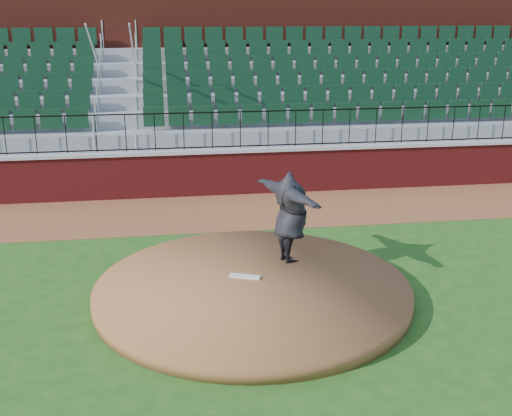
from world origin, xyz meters
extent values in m
plane|color=#204C15|center=(0.00, 0.00, 0.00)|extent=(90.00, 90.00, 0.00)
cube|color=brown|center=(0.00, 5.40, 0.01)|extent=(34.00, 3.20, 0.01)
cube|color=maroon|center=(0.00, 7.00, 0.60)|extent=(34.00, 0.35, 1.20)
cube|color=#B7B7B7|center=(0.00, 7.00, 1.25)|extent=(34.00, 0.45, 0.10)
cube|color=maroon|center=(0.00, 12.52, 2.75)|extent=(34.00, 0.50, 5.50)
cylinder|color=brown|center=(-0.24, 0.30, 0.12)|extent=(5.69, 5.69, 0.25)
cube|color=silver|center=(-0.34, 0.61, 0.27)|extent=(0.59, 0.34, 0.04)
imported|color=black|center=(0.64, 1.29, 1.15)|extent=(1.32, 2.29, 1.81)
camera|label=1|loc=(-1.73, -10.11, 5.02)|focal=44.67mm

